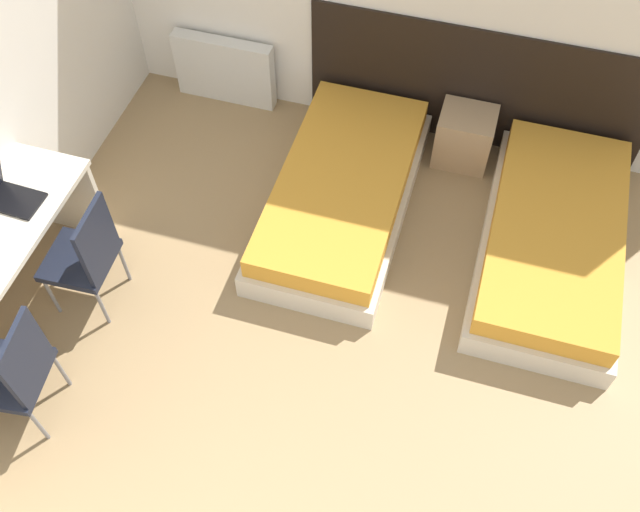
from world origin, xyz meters
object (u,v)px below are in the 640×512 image
(bed_near_window, at_px, (342,193))
(nightstand, at_px, (464,137))
(chair_near_notebook, at_px, (15,371))
(chair_near_laptop, at_px, (86,254))
(laptop, at_px, (7,193))
(bed_near_door, at_px, (553,240))

(bed_near_window, distance_m, nightstand, 1.08)
(bed_near_window, distance_m, chair_near_notebook, 2.47)
(chair_near_notebook, bearing_deg, chair_near_laptop, 82.84)
(nightstand, bearing_deg, laptop, -143.13)
(bed_near_window, height_order, nightstand, nightstand)
(bed_near_door, xyz_separation_m, nightstand, (-0.75, 0.77, 0.04))
(bed_near_door, distance_m, chair_near_laptop, 3.10)
(laptop, bearing_deg, bed_near_window, 34.43)
(chair_near_notebook, bearing_deg, laptop, 109.71)
(chair_near_laptop, xyz_separation_m, chair_near_notebook, (-0.00, -0.84, 0.00))
(bed_near_window, height_order, chair_near_laptop, chair_near_laptop)
(nightstand, bearing_deg, bed_near_door, -45.56)
(nightstand, distance_m, laptop, 3.25)
(bed_near_door, xyz_separation_m, chair_near_notebook, (-2.84, -2.05, 0.32))
(bed_near_window, height_order, laptop, laptop)
(bed_near_door, xyz_separation_m, laptop, (-3.30, -1.14, 0.67))
(bed_near_door, height_order, laptop, laptop)
(bed_near_door, relative_size, nightstand, 4.32)
(bed_near_door, relative_size, chair_near_laptop, 2.08)
(bed_near_door, distance_m, chair_near_notebook, 3.52)
(bed_near_window, relative_size, chair_near_laptop, 2.08)
(chair_near_laptop, distance_m, laptop, 0.59)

